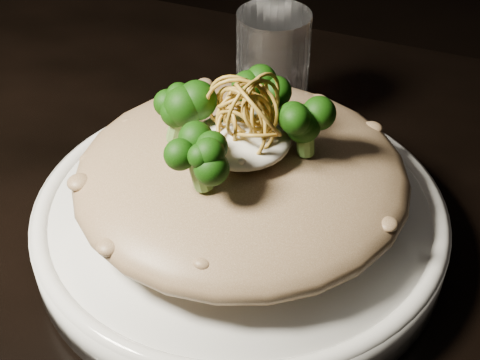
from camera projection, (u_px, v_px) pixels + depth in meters
table at (243, 348)px, 0.54m from camera, size 1.10×0.80×0.75m
plate at (240, 219)px, 0.51m from camera, size 0.31×0.31×0.03m
risotto at (241, 174)px, 0.49m from camera, size 0.24×0.24×0.05m
broccoli at (244, 117)px, 0.45m from camera, size 0.13×0.13×0.05m
cheese at (242, 140)px, 0.46m from camera, size 0.07×0.07×0.02m
shallots at (248, 101)px, 0.44m from camera, size 0.06×0.06×0.04m
drinking_glass at (272, 73)px, 0.60m from camera, size 0.08×0.08×0.11m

